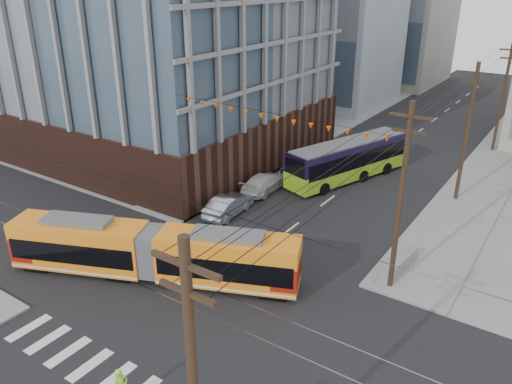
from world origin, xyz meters
TOP-DOWN VIEW (x-y plane):
  - ground at (0.00, 0.00)m, footprint 160.00×160.00m
  - office_building at (-22.00, 23.00)m, footprint 30.00×25.00m
  - bg_bldg_nw_near at (-17.00, 52.00)m, footprint 18.00×16.00m
  - bg_bldg_nw_far at (-14.00, 72.00)m, footprint 16.00×18.00m
  - streetcar at (-3.66, 4.12)m, footprint 17.06×9.00m
  - city_bus at (-0.72, 25.36)m, footprint 6.69×12.96m
  - parked_car_silver at (-5.10, 13.47)m, footprint 2.01×4.91m
  - parked_car_white at (-5.41, 18.84)m, footprint 2.47×5.36m
  - parked_car_grey at (-5.01, 22.55)m, footprint 3.00×5.01m
  - jersey_barrier at (8.30, 12.91)m, footprint 1.38×4.32m

SIDE VIEW (x-z plane):
  - ground at x=0.00m, z-range 0.00..0.00m
  - jersey_barrier at x=8.30m, z-range 0.00..0.85m
  - parked_car_grey at x=-5.01m, z-range 0.00..1.30m
  - parked_car_white at x=-5.41m, z-range 0.00..1.52m
  - parked_car_silver at x=-5.10m, z-range 0.00..1.58m
  - streetcar at x=-3.66m, z-range 0.00..3.37m
  - city_bus at x=-0.72m, z-range 0.00..3.61m
  - bg_bldg_nw_near at x=-17.00m, z-range 0.00..18.00m
  - bg_bldg_nw_far at x=-14.00m, z-range 0.00..20.00m
  - office_building at x=-22.00m, z-range 0.00..28.60m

